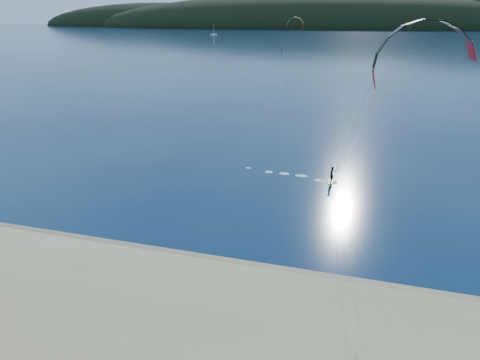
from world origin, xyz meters
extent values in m
plane|color=#081C3E|center=(0.00, 0.00, 0.00)|extent=(1800.00, 1800.00, 0.00)
cube|color=olive|center=(0.00, 4.50, 0.05)|extent=(220.00, 2.50, 0.10)
ellipsoid|color=black|center=(-50.00, 720.00, 0.00)|extent=(840.00, 280.00, 110.00)
ellipsoid|color=black|center=(-380.00, 780.00, 0.00)|extent=(520.00, 220.00, 90.00)
cube|color=yellow|center=(11.97, 23.46, 0.05)|extent=(0.55, 1.53, 0.09)
imported|color=black|center=(11.97, 23.46, 1.02)|extent=(0.47, 0.70, 1.86)
cylinder|color=gray|center=(15.60, 21.65, 7.33)|extent=(0.02, 0.02, 14.00)
cube|color=yellow|center=(-22.85, 200.95, 0.05)|extent=(1.47, 1.24, 0.08)
imported|color=black|center=(-22.85, 200.95, 0.99)|extent=(1.11, 1.07, 1.81)
cylinder|color=gray|center=(-19.00, 197.73, 7.40)|extent=(0.02, 0.02, 15.23)
cube|color=white|center=(-129.60, 402.59, 0.43)|extent=(7.29, 4.54, 1.21)
cylinder|color=white|center=(-129.60, 402.59, 5.21)|extent=(0.17, 0.17, 9.54)
cube|color=white|center=(-129.56, 403.81, 5.21)|extent=(0.84, 2.13, 6.94)
cube|color=white|center=(-129.56, 401.20, 3.47)|extent=(0.66, 1.64, 4.34)
camera|label=1|loc=(12.46, -18.90, 17.62)|focal=28.99mm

